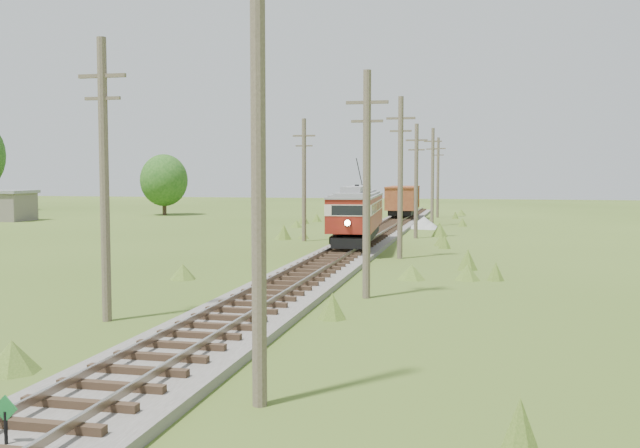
% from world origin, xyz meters
% --- Properties ---
extents(railbed_main, '(3.60, 96.00, 0.57)m').
position_xyz_m(railbed_main, '(0.00, 34.00, 0.19)').
color(railbed_main, '#605B54').
rests_on(railbed_main, ground).
extents(switch_marker, '(0.45, 0.06, 1.08)m').
position_xyz_m(switch_marker, '(-0.20, 1.50, 0.63)').
color(switch_marker, black).
rests_on(switch_marker, ground).
extents(streetcar, '(3.41, 11.39, 5.16)m').
position_xyz_m(streetcar, '(0.00, 35.58, 2.45)').
color(streetcar, black).
rests_on(streetcar, ground).
extents(gondola, '(2.98, 8.84, 2.92)m').
position_xyz_m(gondola, '(0.00, 64.09, 2.14)').
color(gondola, black).
rests_on(gondola, ground).
extents(gravel_pile, '(2.88, 3.06, 1.05)m').
position_xyz_m(gravel_pile, '(3.02, 53.57, 0.49)').
color(gravel_pile, gray).
rests_on(gravel_pile, ground).
extents(utility_pole_r_1, '(0.30, 0.30, 8.80)m').
position_xyz_m(utility_pole_r_1, '(3.10, 5.00, 4.40)').
color(utility_pole_r_1, brown).
rests_on(utility_pole_r_1, ground).
extents(utility_pole_r_2, '(1.60, 0.30, 8.60)m').
position_xyz_m(utility_pole_r_2, '(3.30, 18.00, 4.42)').
color(utility_pole_r_2, brown).
rests_on(utility_pole_r_2, ground).
extents(utility_pole_r_3, '(1.60, 0.30, 9.00)m').
position_xyz_m(utility_pole_r_3, '(3.20, 31.00, 4.63)').
color(utility_pole_r_3, brown).
rests_on(utility_pole_r_3, ground).
extents(utility_pole_r_4, '(1.60, 0.30, 8.40)m').
position_xyz_m(utility_pole_r_4, '(3.00, 44.00, 4.32)').
color(utility_pole_r_4, brown).
rests_on(utility_pole_r_4, ground).
extents(utility_pole_r_5, '(1.60, 0.30, 8.90)m').
position_xyz_m(utility_pole_r_5, '(3.40, 57.00, 4.58)').
color(utility_pole_r_5, brown).
rests_on(utility_pole_r_5, ground).
extents(utility_pole_r_6, '(1.60, 0.30, 8.70)m').
position_xyz_m(utility_pole_r_6, '(3.20, 70.00, 4.47)').
color(utility_pole_r_6, brown).
rests_on(utility_pole_r_6, ground).
extents(utility_pole_l_a, '(1.60, 0.30, 9.00)m').
position_xyz_m(utility_pole_l_a, '(-4.20, 12.00, 4.63)').
color(utility_pole_l_a, brown).
rests_on(utility_pole_l_a, ground).
extents(utility_pole_l_b, '(1.60, 0.30, 8.60)m').
position_xyz_m(utility_pole_l_b, '(-4.50, 40.00, 4.42)').
color(utility_pole_l_b, brown).
rests_on(utility_pole_l_b, ground).
extents(tree_mid_a, '(5.46, 5.46, 7.03)m').
position_xyz_m(tree_mid_a, '(-28.00, 68.00, 4.02)').
color(tree_mid_a, '#38281C').
rests_on(tree_mid_a, ground).
extents(shed, '(6.40, 4.40, 3.10)m').
position_xyz_m(shed, '(-40.00, 55.00, 1.57)').
color(shed, slate).
rests_on(shed, ground).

